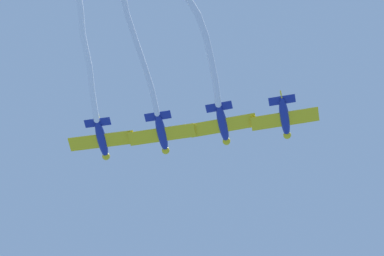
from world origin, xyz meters
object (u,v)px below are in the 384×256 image
Objects in this scene: airplane_left_wing at (223,124)px; airplane_right_wing at (162,133)px; airplane_slot at (102,140)px; airplane_lead at (285,118)px.

airplane_left_wing reaches higher than airplane_right_wing.
airplane_left_wing is 1.01× the size of airplane_slot.
airplane_left_wing is 13.91m from airplane_slot.
airplane_lead is at bearing -90.18° from airplane_slot.
airplane_right_wing is at bearing 92.00° from airplane_lead.
airplane_slot is at bearing 91.15° from airplane_right_wing.
airplane_left_wing is at bearing -88.85° from airplane_right_wing.
airplane_right_wing is 1.00× the size of airplane_slot.
airplane_lead is 6.96m from airplane_left_wing.
airplane_left_wing is 6.96m from airplane_right_wing.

